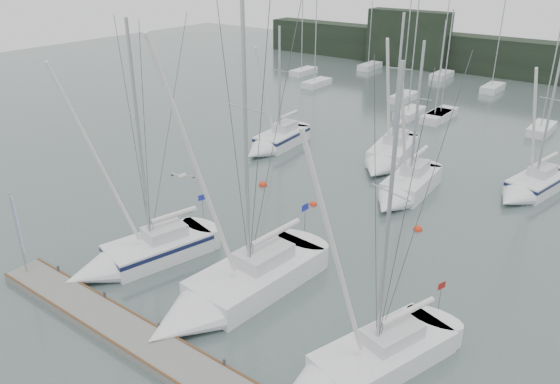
{
  "coord_description": "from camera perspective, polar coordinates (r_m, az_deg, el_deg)",
  "views": [
    {
      "loc": [
        14.51,
        -16.78,
        16.23
      ],
      "look_at": [
        -1.94,
        5.0,
        3.97
      ],
      "focal_mm": 35.0,
      "sensor_mm": 36.0,
      "label": 1
    }
  ],
  "objects": [
    {
      "name": "buoy_a",
      "position": [
        37.73,
        3.49,
        -1.34
      ],
      "size": [
        0.52,
        0.52,
        0.52
      ],
      "primitive_type": "sphere",
      "color": "red",
      "rests_on": "ground"
    },
    {
      "name": "dock_banner",
      "position": [
        31.02,
        -25.72,
        -3.38
      ],
      "size": [
        0.68,
        0.25,
        4.62
      ],
      "rotation": [
        0.0,
        0.0,
        -0.29
      ],
      "color": "#A7A9AF",
      "rests_on": "dock"
    },
    {
      "name": "mast_forest",
      "position": [
        63.98,
        27.23,
        7.25
      ],
      "size": [
        59.54,
        27.71,
        14.57
      ],
      "color": "silver",
      "rests_on": "ground"
    },
    {
      "name": "sailboat_mid_d",
      "position": [
        42.68,
        24.52,
        0.36
      ],
      "size": [
        3.91,
        7.89,
        11.5
      ],
      "rotation": [
        0.0,
        0.0,
        -0.2
      ],
      "color": "silver",
      "rests_on": "ground"
    },
    {
      "name": "seagull",
      "position": [
        23.83,
        -10.13,
        1.69
      ],
      "size": [
        0.99,
        0.5,
        0.2
      ],
      "rotation": [
        0.0,
        0.0,
        0.37
      ],
      "color": "silver",
      "rests_on": "ground"
    },
    {
      "name": "far_building_left",
      "position": [
        85.06,
        13.2,
        15.31
      ],
      "size": [
        12.0,
        3.0,
        8.0
      ],
      "primitive_type": "cube",
      "color": "black",
      "rests_on": "ground"
    },
    {
      "name": "sailboat_mid_b",
      "position": [
        45.31,
        11.14,
        3.57
      ],
      "size": [
        4.36,
        9.46,
        12.67
      ],
      "rotation": [
        0.0,
        0.0,
        0.18
      ],
      "color": "silver",
      "rests_on": "ground"
    },
    {
      "name": "buoy_b",
      "position": [
        35.48,
        14.19,
        -3.85
      ],
      "size": [
        0.58,
        0.58,
        0.58
      ],
      "primitive_type": "sphere",
      "color": "red",
      "rests_on": "ground"
    },
    {
      "name": "sailboat_near_center",
      "position": [
        27.45,
        -5.89,
        -10.7
      ],
      "size": [
        4.27,
        11.11,
        16.53
      ],
      "rotation": [
        0.0,
        0.0,
        -0.09
      ],
      "color": "silver",
      "rests_on": "ground"
    },
    {
      "name": "dock",
      "position": [
        24.62,
        -10.97,
        -16.97
      ],
      "size": [
        24.0,
        2.0,
        0.4
      ],
      "primitive_type": "cube",
      "color": "slate",
      "rests_on": "ground"
    },
    {
      "name": "buoy_c",
      "position": [
        40.75,
        -1.8,
        0.7
      ],
      "size": [
        0.64,
        0.64,
        0.64
      ],
      "primitive_type": "sphere",
      "color": "red",
      "rests_on": "ground"
    },
    {
      "name": "ground",
      "position": [
        27.49,
        -3.13,
        -12.05
      ],
      "size": [
        160.0,
        160.0,
        0.0
      ],
      "primitive_type": "plane",
      "color": "#4D5E5D",
      "rests_on": "ground"
    },
    {
      "name": "far_treeline",
      "position": [
        81.27,
        26.84,
        11.94
      ],
      "size": [
        90.0,
        4.0,
        5.0
      ],
      "primitive_type": "cube",
      "color": "black",
      "rests_on": "ground"
    },
    {
      "name": "sailboat_near_right",
      "position": [
        23.43,
        7.25,
        -18.21
      ],
      "size": [
        5.32,
        9.37,
        13.79
      ],
      "rotation": [
        0.0,
        0.0,
        -0.32
      ],
      "color": "silver",
      "rests_on": "ground"
    },
    {
      "name": "sailboat_near_left",
      "position": [
        31.47,
        -15.16,
        -6.58
      ],
      "size": [
        4.75,
        8.72,
        14.2
      ],
      "rotation": [
        0.0,
        0.0,
        -0.25
      ],
      "color": "silver",
      "rests_on": "ground"
    },
    {
      "name": "sailboat_mid_a",
      "position": [
        48.01,
        -0.69,
        5.2
      ],
      "size": [
        3.21,
        8.23,
        11.2
      ],
      "rotation": [
        0.0,
        0.0,
        0.08
      ],
      "color": "silver",
      "rests_on": "ground"
    },
    {
      "name": "sailboat_mid_c",
      "position": [
        39.34,
        12.77,
        0.16
      ],
      "size": [
        3.12,
        8.35,
        11.58
      ],
      "rotation": [
        0.0,
        0.0,
        0.06
      ],
      "color": "silver",
      "rests_on": "ground"
    }
  ]
}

